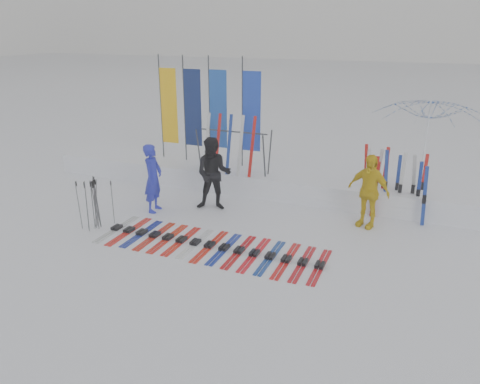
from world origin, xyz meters
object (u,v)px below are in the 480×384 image
at_px(person_blue, 153,178).
at_px(ski_rack, 234,145).
at_px(person_yellow, 368,191).
at_px(tent_canopy, 425,145).
at_px(person_black, 214,174).
at_px(ski_row, 210,245).

xyz_separation_m(person_blue, ski_rack, (1.34, 2.20, 0.49)).
relative_size(person_yellow, tent_canopy, 0.58).
bearing_deg(person_blue, person_black, -69.73).
distance_m(person_yellow, ski_rack, 4.12).
relative_size(person_black, ski_rack, 0.95).
xyz_separation_m(person_yellow, ski_rack, (-3.94, 1.12, 0.48)).
bearing_deg(person_yellow, ski_row, -120.81).
xyz_separation_m(tent_canopy, ski_rack, (-5.04, -2.05, -0.00)).
distance_m(person_black, ski_row, 2.47).
relative_size(ski_row, ski_rack, 2.50).
relative_size(person_yellow, ski_row, 0.35).
bearing_deg(person_yellow, person_blue, -148.61).
distance_m(ski_row, ski_rack, 3.94).
xyz_separation_m(person_yellow, ski_row, (-3.00, -2.47, -0.86)).
relative_size(person_black, tent_canopy, 0.63).
height_order(person_yellow, ski_row, person_yellow).
bearing_deg(ski_row, ski_rack, 104.63).
distance_m(person_yellow, ski_row, 3.98).
bearing_deg(person_yellow, ski_rack, -176.03).
bearing_deg(tent_canopy, person_blue, -146.34).
relative_size(person_blue, ski_rack, 0.88).
bearing_deg(person_blue, ski_row, -128.88).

